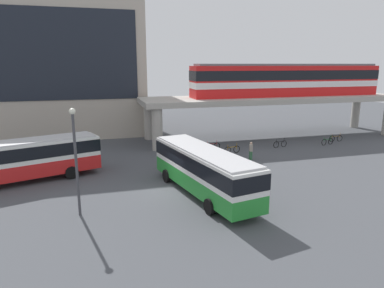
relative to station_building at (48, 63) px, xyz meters
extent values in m
plane|color=#47494F|center=(10.04, -16.01, -8.92)|extent=(120.00, 120.00, 0.00)
cube|color=#B2A899|center=(0.00, 0.03, 0.00)|extent=(23.31, 14.05, 17.83)
cube|color=black|center=(0.00, -7.05, 0.89)|extent=(20.98, 0.10, 9.98)
cube|color=#ADA89E|center=(26.20, -11.17, -4.22)|extent=(31.79, 7.30, 0.60)
cylinder|color=#ADA89E|center=(11.50, -14.02, -6.72)|extent=(1.10, 1.10, 4.40)
cylinder|color=#ADA89E|center=(11.50, -8.31, -6.72)|extent=(1.10, 1.10, 4.40)
cylinder|color=#ADA89E|center=(40.90, -8.31, -6.72)|extent=(1.10, 1.10, 4.40)
cube|color=red|center=(28.04, -11.17, -2.12)|extent=(23.84, 2.90, 3.60)
cube|color=silver|center=(28.04, -11.17, -2.48)|extent=(23.90, 2.96, 0.70)
cube|color=black|center=(28.04, -11.17, -1.40)|extent=(23.90, 2.96, 1.10)
cube|color=slate|center=(28.04, -11.17, -0.20)|extent=(22.89, 2.61, 0.24)
cube|color=#268C33|center=(12.23, -27.47, -7.87)|extent=(4.57, 11.28, 1.10)
cube|color=white|center=(12.23, -27.47, -6.57)|extent=(4.57, 11.28, 1.50)
cube|color=black|center=(12.23, -27.47, -6.49)|extent=(4.62, 11.32, 0.96)
cube|color=silver|center=(12.23, -27.47, -5.76)|extent=(4.34, 10.71, 0.12)
cylinder|color=black|center=(10.32, -24.25, -8.42)|extent=(0.47, 1.04, 1.00)
cylinder|color=black|center=(12.78, -23.77, -8.42)|extent=(0.47, 1.04, 1.00)
cylinder|color=black|center=(11.59, -30.73, -8.42)|extent=(0.47, 1.04, 1.00)
cylinder|color=black|center=(14.05, -30.25, -8.42)|extent=(0.47, 1.04, 1.00)
cube|color=red|center=(0.01, -21.22, -7.87)|extent=(11.23, 5.86, 1.10)
cube|color=white|center=(0.01, -21.22, -6.57)|extent=(11.23, 5.86, 1.50)
cube|color=black|center=(0.01, -21.22, -6.49)|extent=(11.28, 5.91, 0.96)
cube|color=silver|center=(0.01, -21.22, -5.76)|extent=(10.66, 5.56, 0.12)
cylinder|color=black|center=(3.33, -21.43, -8.42)|extent=(1.04, 0.58, 1.00)
cylinder|color=black|center=(2.53, -19.06, -8.42)|extent=(1.04, 0.58, 1.00)
torus|color=black|center=(25.01, -16.28, -8.58)|extent=(0.74, 0.18, 0.74)
torus|color=black|center=(23.98, -16.46, -8.58)|extent=(0.74, 0.18, 0.74)
cylinder|color=black|center=(24.49, -16.37, -8.30)|extent=(1.04, 0.22, 0.05)
cylinder|color=black|center=(23.98, -16.46, -8.28)|extent=(0.04, 0.04, 0.55)
cylinder|color=black|center=(25.01, -16.28, -8.23)|extent=(0.04, 0.04, 0.65)
torus|color=black|center=(19.07, -17.21, -8.58)|extent=(0.74, 0.16, 0.74)
torus|color=black|center=(18.03, -17.36, -8.58)|extent=(0.74, 0.16, 0.74)
cylinder|color=orange|center=(18.55, -17.28, -8.30)|extent=(1.05, 0.19, 0.05)
cylinder|color=orange|center=(18.03, -17.36, -8.28)|extent=(0.04, 0.04, 0.55)
cylinder|color=orange|center=(19.07, -17.21, -8.23)|extent=(0.04, 0.04, 0.65)
torus|color=black|center=(17.60, -15.32, -8.58)|extent=(0.74, 0.11, 0.74)
torus|color=black|center=(16.55, -15.38, -8.58)|extent=(0.74, 0.11, 0.74)
cylinder|color=#B21E1E|center=(17.08, -15.35, -8.30)|extent=(1.05, 0.12, 0.05)
cylinder|color=#B21E1E|center=(16.55, -15.38, -8.28)|extent=(0.04, 0.04, 0.55)
cylinder|color=#B21E1E|center=(17.60, -15.32, -8.23)|extent=(0.04, 0.04, 0.65)
torus|color=black|center=(30.69, -16.65, -8.58)|extent=(0.74, 0.21, 0.74)
torus|color=black|center=(29.66, -16.87, -8.58)|extent=(0.74, 0.21, 0.74)
cylinder|color=#1E7F33|center=(30.17, -16.76, -8.30)|extent=(1.04, 0.27, 0.05)
cylinder|color=#1E7F33|center=(29.66, -16.87, -8.28)|extent=(0.04, 0.04, 0.55)
cylinder|color=#1E7F33|center=(30.69, -16.65, -8.23)|extent=(0.04, 0.04, 0.65)
torus|color=black|center=(32.75, -15.54, -8.58)|extent=(0.74, 0.07, 0.74)
torus|color=black|center=(31.70, -15.53, -8.58)|extent=(0.74, 0.07, 0.74)
cylinder|color=#996626|center=(32.23, -15.54, -8.30)|extent=(1.05, 0.06, 0.05)
cylinder|color=#996626|center=(31.70, -15.53, -8.28)|extent=(0.04, 0.04, 0.55)
cylinder|color=#996626|center=(32.75, -15.54, -8.23)|extent=(0.04, 0.04, 0.65)
cylinder|color=#33663F|center=(19.26, -20.12, -8.50)|extent=(0.32, 0.32, 0.83)
cube|color=gray|center=(19.26, -20.12, -7.76)|extent=(0.35, 0.45, 0.66)
sphere|color=tan|center=(19.26, -20.12, -7.32)|extent=(0.22, 0.22, 0.22)
cylinder|color=#26262D|center=(14.10, -20.42, -8.54)|extent=(0.32, 0.32, 0.76)
cube|color=#26262D|center=(14.10, -20.42, -7.86)|extent=(0.41, 0.27, 0.60)
sphere|color=tan|center=(14.10, -20.42, -7.45)|extent=(0.21, 0.21, 0.21)
cylinder|color=#3F3F44|center=(4.13, -28.65, -5.87)|extent=(0.16, 0.16, 6.09)
sphere|color=silver|center=(4.13, -28.65, -2.68)|extent=(0.36, 0.36, 0.36)
camera|label=1|loc=(5.29, -49.17, -0.09)|focal=32.66mm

